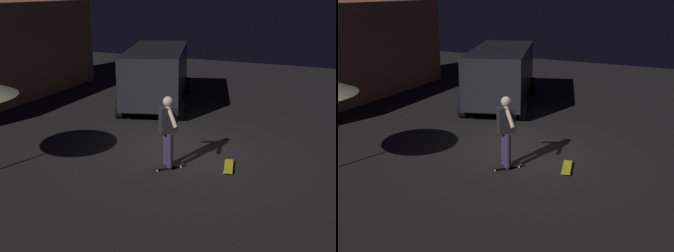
% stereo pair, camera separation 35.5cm
% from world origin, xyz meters
% --- Properties ---
extents(ground_plane, '(28.00, 28.00, 0.00)m').
position_xyz_m(ground_plane, '(0.00, 0.00, 0.00)').
color(ground_plane, black).
extents(parked_van, '(4.96, 3.37, 2.03)m').
position_xyz_m(parked_van, '(3.93, 2.68, 1.16)').
color(parked_van, black).
rests_on(parked_van, ground_plane).
extents(skateboard_ridden, '(0.70, 0.69, 0.07)m').
position_xyz_m(skateboard_ridden, '(-1.03, 0.07, 0.06)').
color(skateboard_ridden, black).
rests_on(skateboard_ridden, ground_plane).
extents(skateboard_spare, '(0.80, 0.37, 0.07)m').
position_xyz_m(skateboard_spare, '(-0.48, -1.24, 0.06)').
color(skateboard_spare, gold).
rests_on(skateboard_spare, ground_plane).
extents(skater, '(0.75, 0.76, 1.67)m').
position_xyz_m(skater, '(-1.03, 0.07, 1.04)').
color(skater, '#382D4C').
rests_on(skater, skateboard_ridden).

